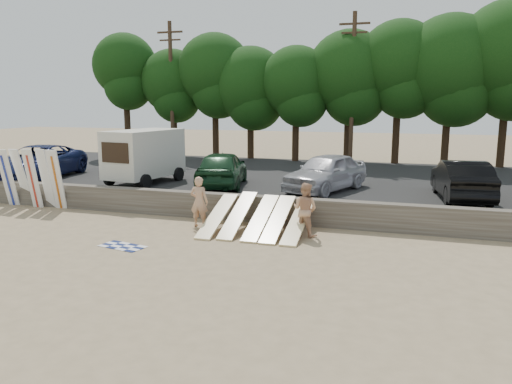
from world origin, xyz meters
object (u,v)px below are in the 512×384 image
(box_trailer, at_px, (144,154))
(car_0, at_px, (38,162))
(cooler, at_px, (263,223))
(car_3, at_px, (462,180))
(beachgoer_a, at_px, (199,202))
(beachgoer_b, at_px, (305,209))
(car_1, at_px, (222,169))
(car_2, at_px, (326,172))

(box_trailer, height_order, car_0, box_trailer)
(cooler, bearing_deg, car_3, 11.73)
(box_trailer, xyz_separation_m, beachgoer_a, (4.77, -4.41, -1.18))
(car_0, height_order, beachgoer_a, car_0)
(box_trailer, height_order, cooler, box_trailer)
(beachgoer_b, bearing_deg, beachgoer_a, 15.83)
(box_trailer, distance_m, beachgoer_b, 9.87)
(car_3, distance_m, beachgoer_a, 10.30)
(box_trailer, bearing_deg, car_1, 10.95)
(car_3, xyz_separation_m, cooler, (-6.97, -3.94, -1.32))
(box_trailer, distance_m, car_0, 5.99)
(box_trailer, height_order, car_2, box_trailer)
(car_0, height_order, cooler, car_0)
(beachgoer_b, height_order, cooler, beachgoer_b)
(car_0, height_order, car_3, car_0)
(car_3, xyz_separation_m, beachgoer_a, (-9.21, -4.59, -0.55))
(car_1, distance_m, beachgoer_a, 4.71)
(car_0, distance_m, car_2, 14.52)
(car_1, distance_m, beachgoer_b, 6.75)
(car_1, xyz_separation_m, beachgoer_a, (0.90, -4.58, -0.59))
(box_trailer, distance_m, car_3, 13.99)
(car_3, bearing_deg, car_2, -10.35)
(car_1, bearing_deg, cooler, 115.63)
(car_3, bearing_deg, beachgoer_a, 19.75)
(car_1, height_order, beachgoer_a, car_1)
(car_1, bearing_deg, car_3, 167.06)
(beachgoer_a, bearing_deg, beachgoer_b, 177.52)
(car_2, bearing_deg, car_3, 16.80)
(car_2, xyz_separation_m, cooler, (-1.54, -4.28, -1.35))
(car_2, xyz_separation_m, beachgoer_a, (-3.78, -4.93, -0.58))
(box_trailer, xyz_separation_m, cooler, (7.00, -3.75, -1.95))
(car_1, bearing_deg, box_trailer, -10.33)
(car_3, bearing_deg, car_0, -5.62)
(beachgoer_a, height_order, beachgoer_b, beachgoer_a)
(car_3, height_order, beachgoer_a, car_3)
(car_2, bearing_deg, car_0, -156.70)
(cooler, bearing_deg, beachgoer_b, -40.83)
(cooler, bearing_deg, box_trailer, 134.09)
(car_1, relative_size, car_2, 1.01)
(beachgoer_b, xyz_separation_m, cooler, (-1.71, 0.73, -0.76))
(car_0, bearing_deg, car_1, -7.19)
(car_0, distance_m, beachgoer_a, 11.53)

